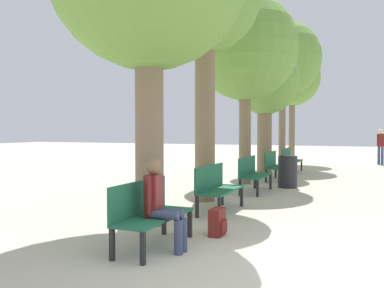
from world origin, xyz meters
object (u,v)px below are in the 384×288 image
at_px(tree_row_3, 265,83).
at_px(pedestrian_near, 381,144).
at_px(tree_row_1, 205,2).
at_px(person_seated, 161,201).
at_px(bench_row_2, 252,172).
at_px(bench_row_4, 290,159).
at_px(tree_row_2, 245,49).
at_px(tree_row_4, 283,59).
at_px(trash_bin, 288,172).
at_px(bench_row_3, 275,164).
at_px(bench_row_0, 148,210).
at_px(backpack, 217,222).
at_px(bench_row_1, 216,185).
at_px(tree_row_5, 292,79).

relative_size(tree_row_3, pedestrian_near, 2.79).
height_order(tree_row_1, tree_row_3, tree_row_1).
height_order(person_seated, pedestrian_near, pedestrian_near).
distance_m(bench_row_2, tree_row_1, 4.57).
height_order(bench_row_4, tree_row_2, tree_row_2).
relative_size(tree_row_1, tree_row_4, 0.95).
xyz_separation_m(bench_row_2, tree_row_3, (-0.68, 4.32, 2.88)).
bearing_deg(tree_row_2, trash_bin, -15.22).
bearing_deg(tree_row_3, person_seated, -84.82).
height_order(bench_row_2, trash_bin, bench_row_2).
xyz_separation_m(tree_row_1, tree_row_2, (0.00, 3.48, -0.48)).
relative_size(tree_row_2, person_seated, 4.51).
distance_m(bench_row_3, pedestrian_near, 8.90).
bearing_deg(tree_row_4, trash_bin, -77.68).
xyz_separation_m(bench_row_0, tree_row_1, (-0.68, 4.05, 4.15)).
bearing_deg(backpack, tree_row_3, 98.59).
relative_size(bench_row_2, tree_row_4, 0.25).
bearing_deg(trash_bin, bench_row_3, 113.79).
bearing_deg(tree_row_3, bench_row_3, -64.15).
bearing_deg(bench_row_1, bench_row_2, 90.00).
distance_m(tree_row_1, person_seated, 5.83).
relative_size(bench_row_4, tree_row_3, 0.33).
bearing_deg(person_seated, tree_row_1, 102.68).
distance_m(bench_row_3, tree_row_5, 8.17).
relative_size(tree_row_5, backpack, 12.73).
xyz_separation_m(bench_row_1, tree_row_4, (-0.68, 10.62, 4.23)).
distance_m(bench_row_4, tree_row_4, 4.66).
height_order(tree_row_4, person_seated, tree_row_4).
distance_m(person_seated, trash_bin, 7.26).
relative_size(tree_row_2, trash_bin, 6.31).
bearing_deg(bench_row_0, tree_row_3, 93.81).
bearing_deg(bench_row_3, tree_row_2, -118.37).
bearing_deg(backpack, bench_row_1, 110.28).
bearing_deg(bench_row_2, bench_row_0, -90.00).
bearing_deg(bench_row_4, tree_row_3, -113.87).
bearing_deg(trash_bin, bench_row_1, -99.69).
height_order(tree_row_1, tree_row_4, tree_row_4).
relative_size(bench_row_0, pedestrian_near, 0.93).
bearing_deg(tree_row_1, bench_row_0, -80.50).
bearing_deg(bench_row_2, backpack, -81.68).
relative_size(tree_row_1, tree_row_3, 1.28).
height_order(bench_row_3, backpack, bench_row_3).
bearing_deg(person_seated, tree_row_3, 95.18).
bearing_deg(bench_row_3, backpack, -84.79).
relative_size(tree_row_4, person_seated, 4.98).
xyz_separation_m(tree_row_5, backpack, (1.39, -15.05, -3.98)).
xyz_separation_m(bench_row_0, tree_row_2, (-0.68, 7.53, 3.67)).
bearing_deg(tree_row_5, bench_row_3, -84.68).
height_order(bench_row_0, tree_row_4, tree_row_4).
bearing_deg(tree_row_4, bench_row_1, -86.35).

